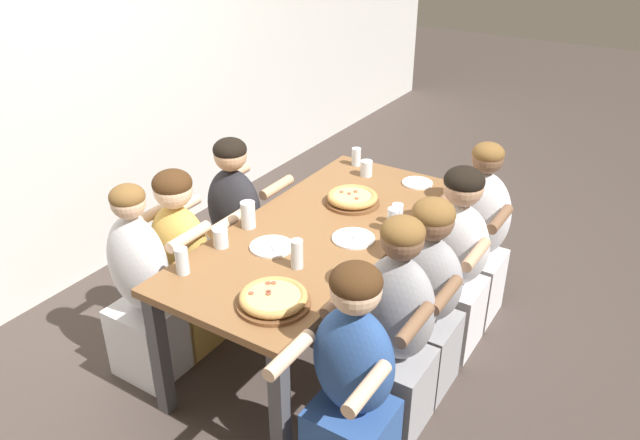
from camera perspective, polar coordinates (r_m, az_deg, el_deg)
name	(u,v)px	position (r m, az deg, el deg)	size (l,w,h in m)	color
ground_plane	(320,338)	(3.79, 0.00, -10.76)	(18.00, 18.00, 0.00)	#423833
restaurant_back_panel	(77,32)	(4.23, -21.32, 15.72)	(10.00, 0.06, 3.20)	silver
dining_table	(320,242)	(3.41, 0.00, -2.03)	(1.92, 0.84, 0.75)	brown
pizza_board_main	(353,199)	(3.62, 3.00, 1.97)	(0.32, 0.32, 0.06)	brown
pizza_board_second	(273,299)	(2.77, -4.28, -7.21)	(0.33, 0.33, 0.06)	brown
empty_plate_a	(417,183)	(3.92, 8.89, 3.36)	(0.19, 0.19, 0.02)	white
empty_plate_b	(272,247)	(3.20, -4.43, -2.43)	(0.23, 0.23, 0.02)	white
empty_plate_c	(353,238)	(3.26, 3.07, -1.69)	(0.23, 0.23, 0.02)	white
drinking_glass_a	(297,254)	(2.99, -2.13, -3.12)	(0.06, 0.06, 0.15)	silver
drinking_glass_b	(356,158)	(4.13, 3.33, 5.69)	(0.06, 0.06, 0.12)	silver
drinking_glass_c	(397,215)	(3.41, 7.07, 0.41)	(0.06, 0.06, 0.12)	silver
drinking_glass_d	(221,239)	(3.22, -9.07, -1.71)	(0.08, 0.08, 0.10)	silver
drinking_glass_e	(366,168)	(3.98, 4.26, 4.73)	(0.08, 0.08, 0.10)	silver
drinking_glass_f	(182,261)	(3.02, -12.50, -3.67)	(0.06, 0.06, 0.13)	silver
drinking_glass_g	(393,221)	(3.33, 6.70, -0.13)	(0.07, 0.07, 0.14)	silver
drinking_glass_h	(248,216)	(3.37, -6.59, 0.34)	(0.08, 0.08, 0.15)	silver
diner_near_right	(476,241)	(3.84, 14.09, -1.86)	(0.51, 0.40, 1.14)	silver
diner_far_left	(143,293)	(3.40, -15.85, -6.43)	(0.51, 0.40, 1.13)	silver
diner_far_center	(236,232)	(3.86, -7.67, -1.05)	(0.51, 0.40, 1.12)	#232328
diner_near_midleft	(395,337)	(2.97, 6.87, -10.57)	(0.51, 0.40, 1.16)	#99999E
diner_near_left	(352,389)	(2.70, 2.96, -15.18)	(0.51, 0.40, 1.14)	#2D5193
diner_near_midright	(454,267)	(3.54, 12.14, -4.20)	(0.51, 0.40, 1.12)	silver
diner_near_center	(425,304)	(3.24, 9.54, -7.56)	(0.51, 0.40, 1.10)	#99999E
diner_far_midleft	(183,267)	(3.57, -12.43, -4.21)	(0.51, 0.40, 1.10)	gold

